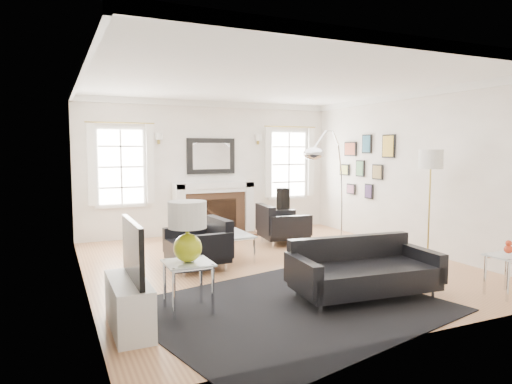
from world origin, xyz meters
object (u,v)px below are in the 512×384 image
armchair_left (201,246)px  arc_floor_lamp (329,187)px  sofa (362,271)px  coffee_table (219,236)px  fireplace (214,209)px  armchair_right (280,226)px  gourd_lamp (187,227)px

armchair_left → arc_floor_lamp: 2.28m
sofa → coffee_table: bearing=111.0°
fireplace → arc_floor_lamp: bearing=-69.9°
fireplace → armchair_right: size_ratio=1.69×
armchair_left → gourd_lamp: 1.94m
coffee_table → gourd_lamp: 2.44m
armchair_right → coffee_table: size_ratio=1.05×
sofa → armchair_right: (0.54, 3.19, 0.03)m
fireplace → coffee_table: fireplace is taller
fireplace → gourd_lamp: size_ratio=2.54×
fireplace → arc_floor_lamp: arc_floor_lamp is taller
sofa → coffee_table: sofa is taller
sofa → armchair_left: bearing=123.2°
armchair_right → gourd_lamp: gourd_lamp is taller
armchair_left → armchair_right: (1.91, 1.11, 0.00)m
sofa → armchair_left: (-1.37, 2.09, 0.03)m
arc_floor_lamp → gourd_lamp: bearing=-152.4°
coffee_table → fireplace: bearing=72.7°
gourd_lamp → arc_floor_lamp: size_ratio=0.31×
armchair_left → coffee_table: bearing=43.2°
sofa → armchair_right: 3.24m
fireplace → sofa: 4.63m
armchair_right → gourd_lamp: bearing=-132.7°
gourd_lamp → armchair_left: bearing=68.1°
gourd_lamp → armchair_right: bearing=47.3°
sofa → armchair_right: bearing=80.4°
armchair_right → gourd_lamp: size_ratio=1.50×
coffee_table → sofa: bearing=-69.0°
armchair_left → arc_floor_lamp: (2.10, -0.26, 0.84)m
fireplace → sofa: size_ratio=0.93×
sofa → arc_floor_lamp: size_ratio=0.84×
fireplace → armchair_right: fireplace is taller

